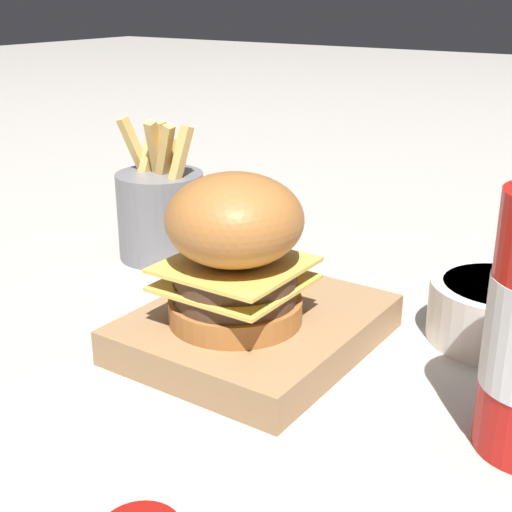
{
  "coord_description": "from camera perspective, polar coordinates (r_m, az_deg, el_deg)",
  "views": [
    {
      "loc": [
        -0.43,
        -0.31,
        0.28
      ],
      "look_at": [
        0.01,
        -0.01,
        0.08
      ],
      "focal_mm": 50.0,
      "sensor_mm": 36.0,
      "label": 1
    }
  ],
  "objects": [
    {
      "name": "side_bowl",
      "position": [
        0.63,
        18.85,
        -4.11
      ],
      "size": [
        0.12,
        0.12,
        0.05
      ],
      "color": "silver",
      "rests_on": "ground_plane"
    },
    {
      "name": "fries_basket",
      "position": [
        0.79,
        -7.59,
        3.53
      ],
      "size": [
        0.09,
        0.09,
        0.15
      ],
      "color": "slate",
      "rests_on": "ground_plane"
    },
    {
      "name": "burger",
      "position": [
        0.56,
        -1.84,
        0.63
      ],
      "size": [
        0.11,
        0.11,
        0.12
      ],
      "color": "#AD6B33",
      "rests_on": "serving_board"
    },
    {
      "name": "serving_board",
      "position": [
        0.6,
        0.0,
        -5.81
      ],
      "size": [
        0.2,
        0.17,
        0.03
      ],
      "color": "#A37A51",
      "rests_on": "ground_plane"
    },
    {
      "name": "ground_plane",
      "position": [
        0.6,
        -1.1,
        -7.33
      ],
      "size": [
        6.0,
        6.0,
        0.0
      ],
      "primitive_type": "plane",
      "color": "#B7B2A8"
    }
  ]
}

